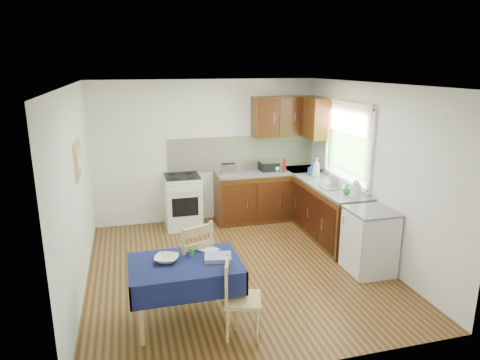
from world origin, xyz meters
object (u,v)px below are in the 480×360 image
object	(u,v)px
dish_rack	(335,186)
toaster	(228,169)
chair_near	(239,296)
kettle	(356,189)
chair_far	(192,260)
sandwich_press	(269,165)
dining_table	(185,271)

from	to	relation	value
dish_rack	toaster	bearing A→B (deg)	159.66
chair_near	toaster	world-z (taller)	toaster
dish_rack	kettle	distance (m)	0.53
chair_far	dish_rack	size ratio (longest dim) A/B	2.42
chair_near	sandwich_press	distance (m)	3.62
chair_far	dish_rack	bearing A→B (deg)	-176.07
chair_far	chair_near	xyz separation A→B (m)	(0.36, -0.75, -0.09)
dining_table	toaster	distance (m)	3.08
chair_near	sandwich_press	bearing A→B (deg)	-7.29
kettle	dish_rack	bearing A→B (deg)	95.92
toaster	dish_rack	size ratio (longest dim) A/B	0.63
chair_far	kettle	distance (m)	2.61
chair_near	sandwich_press	world-z (taller)	sandwich_press
dining_table	sandwich_press	world-z (taller)	sandwich_press
toaster	sandwich_press	size ratio (longest dim) A/B	0.82
sandwich_press	dish_rack	world-z (taller)	dish_rack
chair_far	chair_near	size ratio (longest dim) A/B	1.21
dining_table	chair_far	xyz separation A→B (m)	(0.13, 0.39, -0.07)
dining_table	sandwich_press	bearing A→B (deg)	69.84
toaster	dish_rack	bearing A→B (deg)	-62.96
chair_far	dish_rack	xyz separation A→B (m)	(2.42, 1.21, 0.39)
dish_rack	kettle	size ratio (longest dim) A/B	1.67
chair_far	toaster	bearing A→B (deg)	-135.34
dining_table	toaster	bearing A→B (deg)	81.03
dish_rack	kettle	xyz separation A→B (m)	(0.05, -0.52, 0.09)
chair_far	dish_rack	world-z (taller)	dish_rack
toaster	dish_rack	xyz separation A→B (m)	(1.40, -1.23, -0.07)
sandwich_press	chair_far	bearing A→B (deg)	-128.76
chair_near	dish_rack	distance (m)	2.89
dining_table	sandwich_press	distance (m)	3.51
kettle	chair_near	bearing A→B (deg)	-145.72
dining_table	dish_rack	distance (m)	3.03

